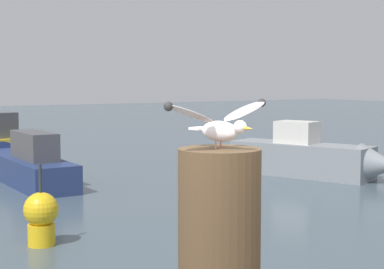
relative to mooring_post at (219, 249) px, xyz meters
name	(u,v)px	position (x,y,z in m)	size (l,w,h in m)	color
mooring_post	(219,249)	(0.00, 0.00, 0.00)	(0.41, 0.41, 0.99)	#4C3823
seagull	(220,123)	(0.00, 0.00, 0.62)	(0.68, 0.39, 0.24)	#C67560
boat_grey	(315,158)	(10.28, 10.06, -1.32)	(2.65, 4.87, 1.54)	gray
boat_navy	(21,163)	(3.32, 13.83, -1.39)	(1.17, 5.74, 1.50)	navy
channel_buoy	(41,216)	(1.56, 7.21, -1.37)	(0.56, 0.56, 1.33)	yellow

